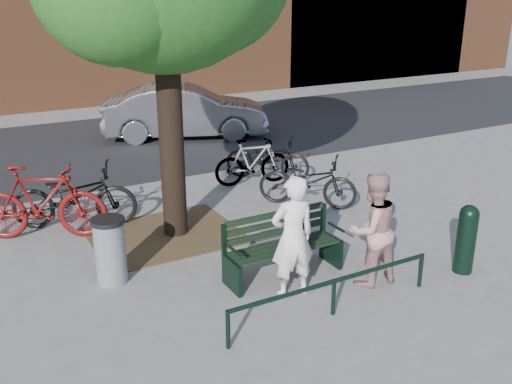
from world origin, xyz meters
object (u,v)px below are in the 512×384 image
person_right (372,230)px  bicycle_c (267,158)px  park_bench (281,244)px  parked_car (185,111)px  litter_bin (110,250)px  bollard (466,237)px  person_left (293,237)px

person_right → bicycle_c: bearing=-100.3°
park_bench → person_right: (0.95, -0.84, 0.34)m
person_right → parked_car: size_ratio=0.36×
park_bench → parked_car: (1.94, 8.24, 0.26)m
park_bench → bicycle_c: size_ratio=0.93×
park_bench → litter_bin: (-2.22, 0.96, 0.01)m
person_right → bollard: 1.51m
bicycle_c → litter_bin: bearing=168.7°
park_bench → bicycle_c: bicycle_c is taller
bollard → parked_car: bearing=92.7°
person_left → person_right: person_left is taller
park_bench → parked_car: bearing=76.8°
person_right → bicycle_c: size_ratio=0.88×
park_bench → bicycle_c: 4.42m
park_bench → litter_bin: bearing=156.6°
person_left → person_right: 1.16m
park_bench → person_right: bearing=-41.4°
park_bench → person_left: bearing=-107.3°
bollard → park_bench: bearing=152.3°
person_right → litter_bin: person_right is taller
person_left → bicycle_c: size_ratio=0.91×
person_left → parked_car: bearing=-96.9°
person_right → bicycle_c: person_right is taller
park_bench → bicycle_c: (2.05, 3.91, 0.01)m
park_bench → person_left: size_ratio=1.02×
bollard → bicycle_c: bollard is taller
litter_bin → bicycle_c: bicycle_c is taller
park_bench → bollard: bearing=-27.7°
park_bench → parked_car: 8.47m
person_left → bollard: 2.67m
park_bench → parked_car: parked_car is taller
parked_car → bollard: bearing=-155.5°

